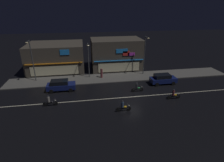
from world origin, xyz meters
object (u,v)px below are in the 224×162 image
Objects in this scene: streetlamp_mid at (88,58)px; motorcycle_lead at (123,107)px; parked_car_near_kerb at (163,79)px; parked_car_trailing at (61,85)px; streetlamp_west at (32,58)px; streetlamp_east at (145,53)px; motorcycle_opposite_lane at (50,102)px; traffic_cone at (173,79)px; motorcycle_following at (137,88)px; motorcycle_trailing_far at (174,95)px; pedestrian_on_sidewalk at (102,73)px.

motorcycle_lead is at bearing -73.04° from streetlamp_mid.
parked_car_near_kerb is (12.07, -4.47, -2.99)m from streetlamp_mid.
streetlamp_west is at bearing -41.81° from parked_car_trailing.
streetlamp_east is (19.46, 0.19, 0.06)m from streetlamp_west.
motorcycle_opposite_lane is (-9.16, 2.83, 0.00)m from motorcycle_lead.
streetlamp_west is at bearing 171.97° from traffic_cone.
motorcycle_following is 5.35m from motorcycle_trailing_far.
motorcycle_following is at bearing -44.39° from streetlamp_mid.
parked_car_trailing is 4.74m from motorcycle_opposite_lane.
motorcycle_trailing_far is at bearing -160.65° from motorcycle_lead.
parked_car_trailing is at bearing -177.48° from traffic_cone.
motorcycle_trailing_far is (16.86, -0.86, 0.00)m from motorcycle_opposite_lane.
streetlamp_east is 18.54m from motorcycle_opposite_lane.
streetlamp_east is 8.71m from pedestrian_on_sidewalk.
pedestrian_on_sidewalk is at bearing -177.30° from streetlamp_east.
parked_car_near_kerb is 5.65m from motorcycle_following.
parked_car_trailing is 2.26× the size of motorcycle_lead.
streetlamp_east is 3.74× the size of motorcycle_trailing_far.
pedestrian_on_sidewalk is at bearing -134.66° from motorcycle_opposite_lane.
motorcycle_lead is 9.59m from motorcycle_opposite_lane.
parked_car_trailing is 16.79m from motorcycle_trailing_far.
streetlamp_east is 14.06m from motorcycle_lead.
pedestrian_on_sidewalk is at bearing -149.35° from parked_car_trailing.
parked_car_trailing is at bearing -41.81° from streetlamp_west.
parked_car_trailing is 2.26× the size of motorcycle_following.
parked_car_near_kerb is 2.26× the size of motorcycle_opposite_lane.
streetlamp_east reaches higher than motorcycle_lead.
pedestrian_on_sidewalk is at bearing 133.15° from motorcycle_following.
pedestrian_on_sidewalk is 12.76m from traffic_cone.
motorcycle_opposite_lane is at bearing -164.77° from traffic_cone.
streetlamp_mid is at bearing 0.93° from streetlamp_west.
streetlamp_mid is 3.27× the size of motorcycle_following.
parked_car_trailing is 7.82× the size of traffic_cone.
streetlamp_east is 8.41m from motorcycle_following.
motorcycle_following is at bearing -156.85° from traffic_cone.
motorcycle_lead is (-6.61, -11.84, -3.70)m from streetlamp_east.
streetlamp_west is at bearing -22.90° from motorcycle_trailing_far.
streetlamp_west is at bearing -11.46° from parked_car_near_kerb.
parked_car_trailing reaches higher than motorcycle_following.
streetlamp_mid is 11.29× the size of traffic_cone.
streetlamp_west is at bearing 164.56° from motorcycle_following.
motorcycle_following is 1.00× the size of motorcycle_opposite_lane.
streetlamp_mid is at bearing -20.34° from parked_car_near_kerb.
streetlamp_east is 3.74× the size of motorcycle_following.
parked_car_near_kerb is at bearing -20.34° from streetlamp_mid.
pedestrian_on_sidewalk reaches higher than motorcycle_trailing_far.
parked_car_near_kerb is 1.00× the size of parked_car_trailing.
streetlamp_west reaches higher than pedestrian_on_sidewalk.
motorcycle_following is 12.66m from motorcycle_opposite_lane.
parked_car_trailing is (4.69, -4.19, -3.40)m from streetlamp_west.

